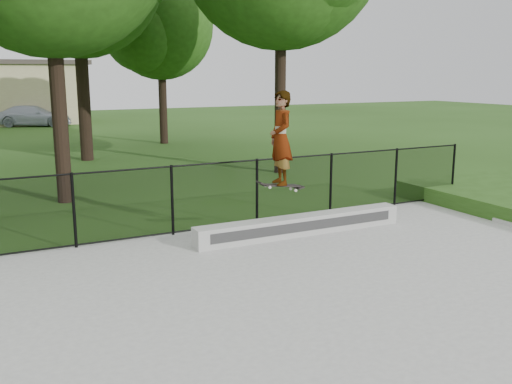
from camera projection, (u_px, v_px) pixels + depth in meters
ground at (330, 359)px, 6.98m from camera, size 100.00×100.00×0.00m
concrete_slab at (330, 356)px, 6.97m from camera, size 14.00×12.00×0.06m
grind_ledge at (301, 225)px, 12.11m from camera, size 4.83×0.40×0.41m
car_c at (34, 116)px, 37.44m from camera, size 4.73×3.39×1.37m
skater_airborne at (281, 139)px, 11.35m from camera, size 0.84×0.74×2.01m
chainlink_fence at (172, 200)px, 11.96m from camera, size 16.06×0.06×1.50m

